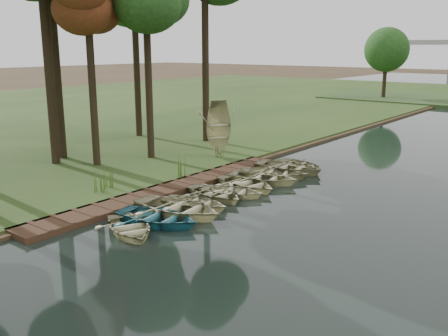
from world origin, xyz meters
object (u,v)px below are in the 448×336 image
Objects in this scene: rowboat_2 at (178,206)px; stored_rowboat at (218,151)px; boardwalk at (170,189)px; rowboat_1 at (157,215)px; rowboat_0 at (129,226)px.

stored_rowboat is at bearing 23.68° from rowboat_2.
boardwalk is at bearing -131.22° from stored_rowboat.
boardwalk is 4.59m from rowboat_1.
rowboat_2 reaches higher than rowboat_1.
rowboat_1 is 1.03× the size of stored_rowboat.
stored_rowboat is (-5.15, 8.92, 0.20)m from rowboat_2.
rowboat_2 is at bearing 24.47° from rowboat_0.
stored_rowboat is (-5.23, 10.20, 0.24)m from rowboat_1.
rowboat_0 is 1.38m from rowboat_1.
rowboat_1 is 1.29m from rowboat_2.
boardwalk is 5.70m from rowboat_0.
stored_rowboat reaches higher than rowboat_2.
boardwalk is 4.62× the size of stored_rowboat.
stored_rowboat is (-5.15, 11.58, 0.29)m from rowboat_0.
rowboat_1 is at bearing 21.22° from rowboat_0.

